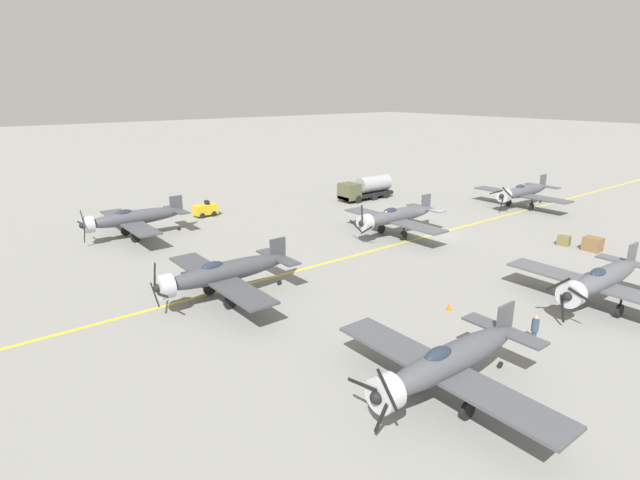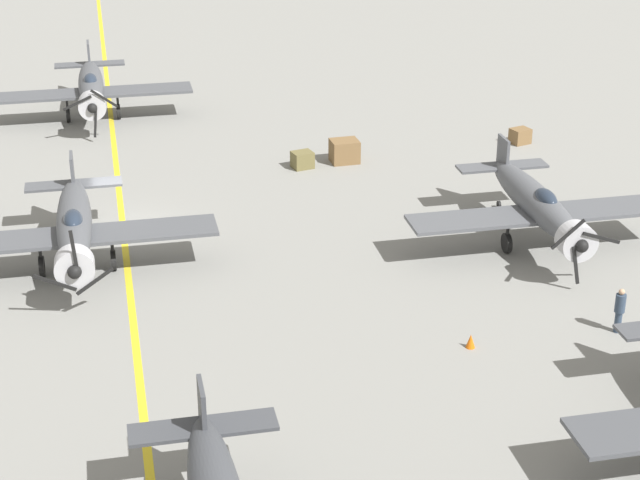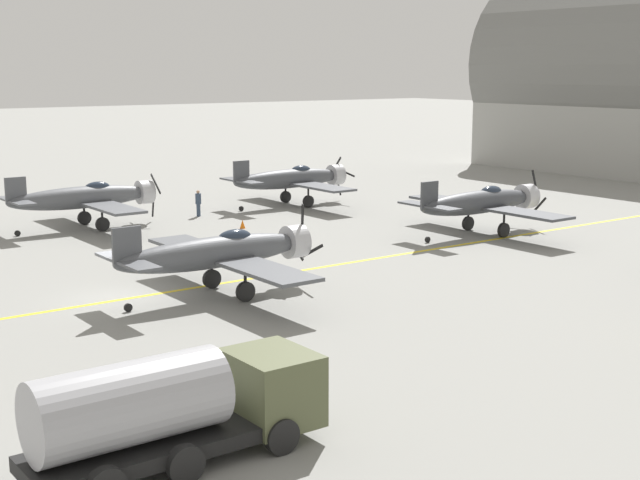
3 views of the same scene
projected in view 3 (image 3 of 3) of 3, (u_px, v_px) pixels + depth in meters
ground_plane at (115, 301)px, 39.57m from camera, size 400.00×400.00×0.00m
taxiway_stripe at (115, 301)px, 39.57m from camera, size 0.30×160.00×0.01m
airplane_far_center at (482, 202)px, 55.04m from camera, size 12.00×9.98×3.74m
airplane_mid_center at (221, 252)px, 40.04m from camera, size 12.00×9.98×3.80m
airplane_mid_left at (87, 198)px, 57.08m from camera, size 12.00×9.98×3.65m
airplane_far_left at (293, 179)px, 66.76m from camera, size 12.00×9.98×3.65m
fuel_tanker at (178, 407)px, 23.06m from camera, size 2.67×8.00×2.98m
ground_crew_walking at (198, 202)px, 62.01m from camera, size 0.40×0.40×1.84m
traffic_cone at (243, 224)px, 57.45m from camera, size 0.36×0.36×0.55m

